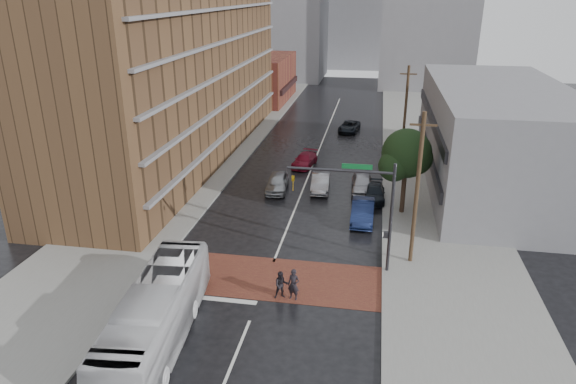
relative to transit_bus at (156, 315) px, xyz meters
The scene contains 22 objects.
ground 7.85m from the transit_bus, 58.01° to the left, with size 160.00×160.00×0.00m, color black.
crosswalk 8.27m from the transit_bus, 59.88° to the left, with size 14.00×5.00×0.02m, color brown.
sidewalk_west 32.42m from the transit_bus, 103.26° to the left, with size 9.00×90.00×0.15m, color gray.
sidewalk_east 35.19m from the transit_bus, 63.71° to the left, with size 9.00×90.00×0.15m, color gray.
apartment_block 34.40m from the transit_bus, 108.02° to the left, with size 10.00×44.00×28.00m, color brown.
storefront_west 61.06m from the transit_bus, 97.46° to the left, with size 8.00×16.00×7.00m, color brown.
building_east 33.69m from the transit_bus, 52.20° to the left, with size 11.00×26.00×9.00m, color gray.
distant_tower_center 102.13m from the transit_bus, 87.70° to the left, with size 12.00×10.00×24.00m, color gray.
street_tree 22.64m from the transit_bus, 55.84° to the left, with size 4.20×4.10×6.90m.
signal_mast 13.76m from the transit_bus, 42.27° to the left, with size 6.50×0.30×7.20m.
utility_pole_near 16.99m from the transit_bus, 39.25° to the left, with size 1.60×0.26×10.00m.
utility_pole_far 33.31m from the transit_bus, 67.13° to the left, with size 1.60×0.26×10.00m.
transit_bus is the anchor object (origin of this frame).
pedestrian_a 7.89m from the transit_bus, 39.64° to the left, with size 0.69×0.45×1.90m, color black.
pedestrian_b 7.37m from the transit_bus, 43.21° to the left, with size 0.82×0.64×1.70m, color black.
car_travel_a 21.81m from the transit_bus, 85.12° to the left, with size 1.82×4.52×1.54m, color #9EA2A5.
car_travel_b 23.19m from the transit_bus, 75.97° to the left, with size 1.55×4.44×1.46m, color #97989E.
car_travel_c 29.08m from the transit_bus, 83.50° to the left, with size 1.79×4.39×1.27m, color maroon.
suv_travel 43.86m from the transit_bus, 80.98° to the left, with size 2.17×4.70×1.31m, color black.
car_parked_near 19.10m from the transit_bus, 59.97° to the left, with size 1.67×4.80×1.58m, color #152049.
car_parked_mid 23.47m from the transit_bus, 63.75° to the left, with size 1.72×4.23×1.23m, color black.
car_parked_far 24.44m from the transit_bus, 67.69° to the left, with size 1.87×4.65×1.59m, color #A0A1A8.
Camera 1 is at (6.00, -26.42, 16.58)m, focal length 32.00 mm.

